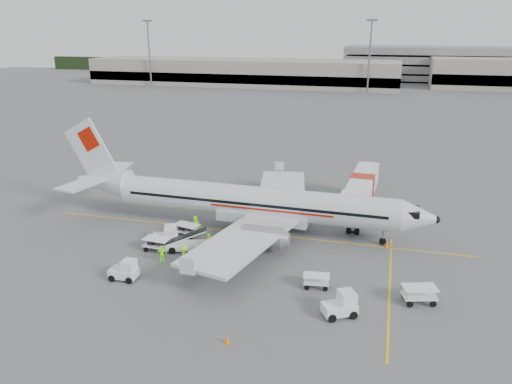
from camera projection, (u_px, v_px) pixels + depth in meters
ground at (251, 233)px, 51.37m from camera, size 360.00×360.00×0.00m
stripe_lead at (251, 233)px, 51.37m from camera, size 44.00×0.20×0.01m
stripe_cross at (390, 288)px, 40.56m from camera, size 0.20×20.00×0.01m
terminal_west at (242, 72)px, 178.91m from camera, size 110.00×22.00×9.00m
parking_garage at (428, 63)px, 189.41m from camera, size 62.00×24.00×14.00m
treeline at (363, 69)px, 210.63m from camera, size 300.00×3.00×6.00m
mast_west at (149, 54)px, 173.34m from camera, size 3.20×1.20×22.00m
mast_center at (369, 57)px, 154.67m from camera, size 3.20×1.20×22.00m
aircraft at (255, 182)px, 50.45m from camera, size 39.05×30.91×10.60m
jet_bridge at (362, 195)px, 55.99m from camera, size 4.11×17.16×4.47m
belt_loader at (187, 237)px, 47.01m from camera, size 5.34×3.32×2.71m
tug_fore at (340, 304)px, 36.41m from camera, size 2.81×2.42×1.89m
tug_mid at (123, 270)px, 41.72m from camera, size 2.35×1.40×1.78m
tug_aft at (165, 235)px, 48.55m from camera, size 2.73×2.09×1.86m
cart_loaded_a at (187, 230)px, 50.44m from camera, size 2.69×1.93×1.27m
cart_loaded_b at (157, 244)px, 47.10m from camera, size 2.57×1.64×1.28m
cart_empty_a at (316, 281)px, 40.51m from camera, size 2.27×1.53×1.11m
cart_empty_b at (419, 295)px, 38.23m from camera, size 2.89×2.19×1.34m
cone_nose at (387, 244)px, 48.01m from camera, size 0.39×0.39×0.63m
cone_port at (333, 182)px, 67.12m from camera, size 0.35×0.35×0.57m
cone_stbd at (227, 339)px, 33.38m from camera, size 0.39×0.39×0.64m
crew_a at (209, 242)px, 47.04m from camera, size 0.75×0.66×1.72m
crew_b at (195, 225)px, 51.08m from camera, size 1.03×1.11×1.83m
crew_c at (185, 256)px, 44.11m from camera, size 1.09×1.40×1.90m
crew_d at (162, 254)px, 44.76m from camera, size 1.02×0.63×1.62m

